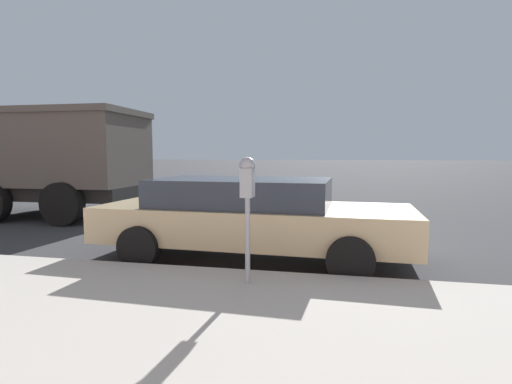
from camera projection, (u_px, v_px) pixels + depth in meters
ground_plane at (296, 246)px, 7.37m from camera, size 220.00×220.00×0.00m
parking_meter at (248, 187)px, 4.65m from camera, size 0.21×0.19×1.49m
car_tan at (251, 216)px, 6.43m from camera, size 2.17×5.02×1.31m
dump_truck at (1, 155)px, 11.03m from camera, size 2.85×8.09×2.98m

